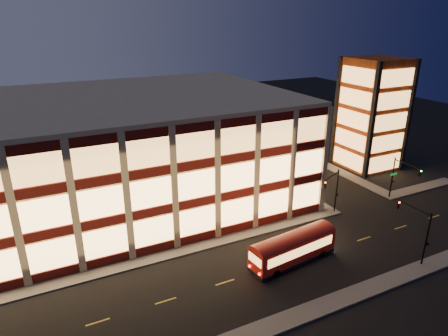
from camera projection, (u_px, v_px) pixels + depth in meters
ground at (165, 261)px, 41.94m from camera, size 200.00×200.00×0.00m
sidewalk_office_south at (135, 263)px, 41.50m from camera, size 54.00×2.00×0.15m
sidewalk_office_east at (265, 172)px, 65.71m from camera, size 2.00×30.00×0.15m
sidewalk_tower_south at (419, 188)px, 59.44m from camera, size 14.00×2.00×0.15m
sidewalk_tower_west at (318, 161)px, 70.30m from camera, size 2.00×30.00×0.15m
office_building at (100, 153)px, 52.26m from camera, size 50.45×30.45×14.50m
stair_tower at (372, 114)px, 65.38m from camera, size 8.60×8.60×18.00m
traffic_signal_far at (332, 187)px, 49.94m from camera, size 3.79×1.87×6.00m
traffic_signal_right at (402, 174)px, 53.93m from camera, size 1.20×4.37×6.00m
traffic_signal_near at (416, 223)px, 41.06m from camera, size 0.32×4.45×6.00m
trolley_bus at (293, 247)px, 41.16m from camera, size 10.07×3.58×3.34m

